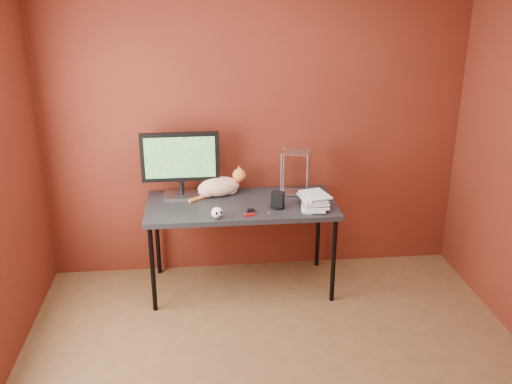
{
  "coord_description": "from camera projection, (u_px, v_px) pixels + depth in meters",
  "views": [
    {
      "loc": [
        -0.46,
        -2.82,
        2.44
      ],
      "look_at": [
        -0.05,
        1.15,
        0.92
      ],
      "focal_mm": 40.0,
      "sensor_mm": 36.0,
      "label": 1
    }
  ],
  "objects": [
    {
      "name": "washer",
      "position": [
        270.0,
        212.0,
        4.36
      ],
      "size": [
        0.04,
        0.04,
        0.0
      ],
      "primitive_type": "cylinder",
      "color": "#A9A8AC",
      "rests_on": "desk"
    },
    {
      "name": "room",
      "position": [
        288.0,
        176.0,
        3.02
      ],
      "size": [
        3.52,
        3.52,
        2.61
      ],
      "color": "brown",
      "rests_on": "ground"
    },
    {
      "name": "cat",
      "position": [
        220.0,
        186.0,
        4.66
      ],
      "size": [
        0.47,
        0.27,
        0.24
      ],
      "rotation": [
        0.0,
        0.0,
        0.2
      ],
      "color": "orange",
      "rests_on": "desk"
    },
    {
      "name": "speaker",
      "position": [
        278.0,
        201.0,
        4.42
      ],
      "size": [
        0.11,
        0.11,
        0.13
      ],
      "rotation": [
        0.0,
        0.0,
        -0.36
      ],
      "color": "black",
      "rests_on": "desk"
    },
    {
      "name": "desk",
      "position": [
        241.0,
        209.0,
        4.55
      ],
      "size": [
        1.5,
        0.7,
        0.75
      ],
      "color": "black",
      "rests_on": "ground"
    },
    {
      "name": "monitor",
      "position": [
        180.0,
        162.0,
        4.55
      ],
      "size": [
        0.62,
        0.2,
        0.54
      ],
      "rotation": [
        0.0,
        0.0,
        0.01
      ],
      "color": "#A9A8AC",
      "rests_on": "desk"
    },
    {
      "name": "black_gadget",
      "position": [
        251.0,
        211.0,
        4.35
      ],
      "size": [
        0.06,
        0.04,
        0.03
      ],
      "primitive_type": "cube",
      "rotation": [
        0.0,
        0.0,
        -0.17
      ],
      "color": "black",
      "rests_on": "desk"
    },
    {
      "name": "skull_mug",
      "position": [
        217.0,
        213.0,
        4.23
      ],
      "size": [
        0.09,
        0.09,
        0.08
      ],
      "rotation": [
        0.0,
        0.0,
        0.35
      ],
      "color": "white",
      "rests_on": "desk"
    },
    {
      "name": "wire_rack",
      "position": [
        295.0,
        172.0,
        4.67
      ],
      "size": [
        0.25,
        0.22,
        0.36
      ],
      "rotation": [
        0.0,
        0.0,
        -0.26
      ],
      "color": "#A9A8AC",
      "rests_on": "desk"
    },
    {
      "name": "pocket_knife",
      "position": [
        249.0,
        215.0,
        4.28
      ],
      "size": [
        0.09,
        0.05,
        0.02
      ],
      "primitive_type": "cube",
      "rotation": [
        0.0,
        0.0,
        0.34
      ],
      "color": "#9A120B",
      "rests_on": "desk"
    },
    {
      "name": "book_stack",
      "position": [
        305.0,
        131.0,
        4.22
      ],
      "size": [
        0.24,
        0.28,
        1.23
      ],
      "rotation": [
        0.0,
        0.0,
        0.04
      ],
      "color": "beige",
      "rests_on": "desk"
    }
  ]
}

